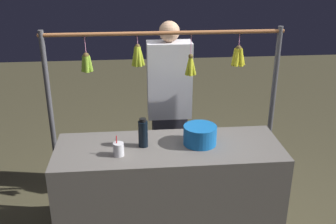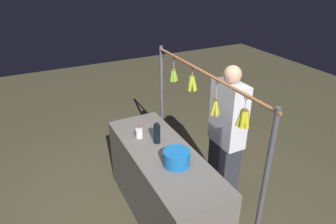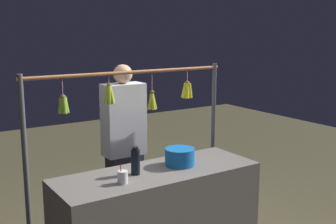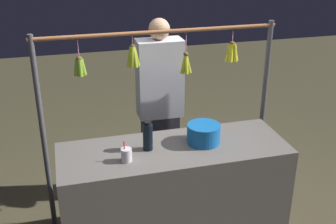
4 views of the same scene
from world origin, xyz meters
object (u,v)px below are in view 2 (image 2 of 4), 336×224
water_bottle (157,134)px  blue_bucket (176,158)px  vendor_person (226,140)px  drink_cup (139,133)px

water_bottle → blue_bucket: 0.45m
water_bottle → vendor_person: size_ratio=0.14×
blue_bucket → drink_cup: (0.63, 0.13, -0.03)m
water_bottle → vendor_person: vendor_person is taller
water_bottle → blue_bucket: bearing=-180.0°
water_bottle → blue_bucket: water_bottle is taller
drink_cup → vendor_person: bearing=-118.3°
water_bottle → vendor_person: (-0.27, -0.72, -0.13)m
water_bottle → blue_bucket: size_ratio=0.90×
blue_bucket → drink_cup: drink_cup is taller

